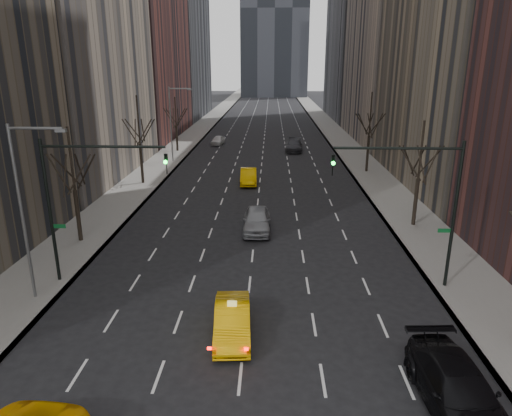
{
  "coord_description": "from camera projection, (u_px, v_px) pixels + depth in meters",
  "views": [
    {
      "loc": [
        1.12,
        -11.05,
        11.84
      ],
      "look_at": [
        0.26,
        15.17,
        3.5
      ],
      "focal_mm": 32.0,
      "sensor_mm": 36.0,
      "label": 1
    }
  ],
  "objects": [
    {
      "name": "taxi_sedan",
      "position": [
        232.0,
        320.0,
        20.6
      ],
      "size": [
        1.89,
        4.64,
        1.5
      ],
      "primitive_type": "imported",
      "rotation": [
        0.0,
        0.0,
        0.07
      ],
      "color": "#F2AF05",
      "rests_on": "ground"
    },
    {
      "name": "tree_lw_c",
      "position": [
        140.0,
        145.0,
        45.68
      ],
      "size": [
        3.36,
        3.5,
        8.74
      ],
      "color": "black",
      "rests_on": "ground"
    },
    {
      "name": "traffic_mast_right",
      "position": [
        424.0,
        192.0,
        23.62
      ],
      "size": [
        6.69,
        0.39,
        8.0
      ],
      "color": "black",
      "rests_on": "ground"
    },
    {
      "name": "tree_lw_d",
      "position": [
        176.0,
        126.0,
        62.97
      ],
      "size": [
        3.36,
        3.5,
        7.36
      ],
      "color": "black",
      "rests_on": "ground"
    },
    {
      "name": "parked_suv_black",
      "position": [
        458.0,
        390.0,
        16.08
      ],
      "size": [
        2.66,
        5.96,
        1.7
      ],
      "primitive_type": "imported",
      "rotation": [
        0.0,
        0.0,
        0.05
      ],
      "color": "black",
      "rests_on": "ground"
    },
    {
      "name": "tree_rw_c",
      "position": [
        369.0,
        137.0,
        50.64
      ],
      "size": [
        3.36,
        3.5,
        8.74
      ],
      "color": "black",
      "rests_on": "ground"
    },
    {
      "name": "silver_sedan_ahead",
      "position": [
        257.0,
        220.0,
        33.55
      ],
      "size": [
        2.05,
        4.95,
        1.68
      ],
      "primitive_type": "imported",
      "rotation": [
        0.0,
        0.0,
        0.01
      ],
      "color": "gray",
      "rests_on": "ground"
    },
    {
      "name": "sidewalk_right",
      "position": [
        334.0,
        133.0,
        80.41
      ],
      "size": [
        4.5,
        320.0,
        0.15
      ],
      "primitive_type": "cube",
      "color": "slate",
      "rests_on": "ground"
    },
    {
      "name": "streetlight_near",
      "position": [
        26.0,
        197.0,
        22.31
      ],
      "size": [
        2.83,
        0.22,
        9.0
      ],
      "color": "slate",
      "rests_on": "ground"
    },
    {
      "name": "tree_lw_b",
      "position": [
        75.0,
        190.0,
        30.54
      ],
      "size": [
        3.36,
        3.5,
        7.82
      ],
      "color": "black",
      "rests_on": "ground"
    },
    {
      "name": "far_suv_grey",
      "position": [
        294.0,
        145.0,
        64.22
      ],
      "size": [
        2.72,
        5.76,
        1.62
      ],
      "primitive_type": "imported",
      "rotation": [
        0.0,
        0.0,
        -0.08
      ],
      "color": "#333238",
      "rests_on": "ground"
    },
    {
      "name": "far_taxi",
      "position": [
        249.0,
        176.0,
        46.78
      ],
      "size": [
        1.83,
        4.77,
        1.55
      ],
      "primitive_type": "imported",
      "rotation": [
        0.0,
        0.0,
        0.04
      ],
      "color": "#FDBA05",
      "rests_on": "ground"
    },
    {
      "name": "traffic_mast_left",
      "position": [
        78.0,
        189.0,
        24.2
      ],
      "size": [
        6.69,
        0.39,
        8.0
      ],
      "color": "black",
      "rests_on": "ground"
    },
    {
      "name": "far_car_white",
      "position": [
        218.0,
        140.0,
        69.37
      ],
      "size": [
        2.07,
        4.11,
        1.34
      ],
      "primitive_type": "imported",
      "rotation": [
        0.0,
        0.0,
        -0.13
      ],
      "color": "silver",
      "rests_on": "ground"
    },
    {
      "name": "streetlight_far",
      "position": [
        173.0,
        117.0,
        55.65
      ],
      "size": [
        2.83,
        0.22,
        9.0
      ],
      "color": "slate",
      "rests_on": "ground"
    },
    {
      "name": "sidewalk_left",
      "position": [
        196.0,
        133.0,
        81.18
      ],
      "size": [
        4.5,
        320.0,
        0.15
      ],
      "primitive_type": "cube",
      "color": "slate",
      "rests_on": "ground"
    },
    {
      "name": "tree_rw_b",
      "position": [
        418.0,
        179.0,
        33.59
      ],
      "size": [
        3.36,
        3.5,
        7.82
      ],
      "color": "black",
      "rests_on": "ground"
    }
  ]
}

